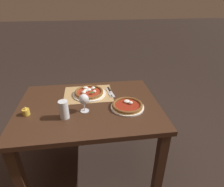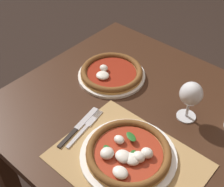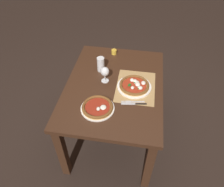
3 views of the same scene
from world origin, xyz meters
The scene contains 10 objects.
ground_plane centered at (0.00, 0.00, 0.00)m, with size 24.00×24.00×0.00m, color black.
dining_table centered at (0.00, 0.00, 0.63)m, with size 1.20×0.89×0.74m.
paper_placemat centered at (0.00, -0.20, 0.74)m, with size 0.45×0.35×0.00m, color #A88451.
pizza_near centered at (-0.01, -0.19, 0.76)m, with size 0.31×0.31×0.05m.
pizza_far centered at (-0.32, 0.09, 0.76)m, with size 0.28×0.28×0.05m.
wine_glass centered at (0.04, 0.09, 0.85)m, with size 0.08×0.08×0.16m.
pint_glass centered at (0.19, 0.16, 0.81)m, with size 0.07×0.07×0.15m.
fork centered at (-0.20, -0.19, 0.75)m, with size 0.05×0.20×0.00m.
knife centered at (-0.22, -0.20, 0.75)m, with size 0.05×0.22×0.01m.
votive_candle centered at (0.49, 0.08, 0.76)m, with size 0.06×0.06×0.07m.
Camera 3 is at (-1.48, -0.22, 2.08)m, focal length 35.00 mm.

